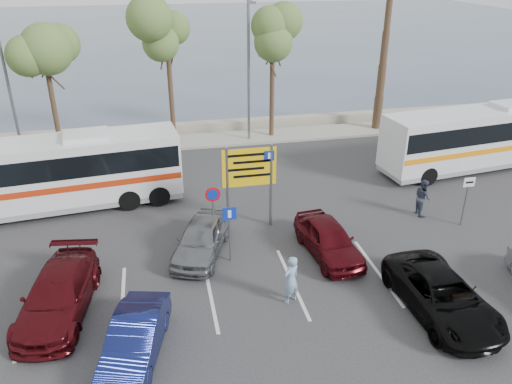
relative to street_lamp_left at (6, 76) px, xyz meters
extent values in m
plane|color=#2E2E31|center=(10.00, -13.52, -4.60)|extent=(120.00, 120.00, 0.00)
cube|color=#9A988C|center=(10.00, 0.48, -4.52)|extent=(44.00, 2.40, 0.15)
cube|color=gray|center=(10.00, 2.48, -4.30)|extent=(48.00, 0.80, 0.60)
plane|color=#3A4F5E|center=(10.00, 46.48, -4.59)|extent=(140.00, 140.00, 0.00)
cylinder|color=#382619|center=(2.00, 0.48, -1.93)|extent=(0.28, 0.28, 5.04)
cylinder|color=#382619|center=(8.50, 0.48, -1.65)|extent=(0.28, 0.28, 5.60)
cylinder|color=#382619|center=(14.50, 0.48, -1.86)|extent=(0.28, 0.28, 5.18)
cylinder|color=#382619|center=(21.50, 0.48, 0.55)|extent=(0.48, 0.48, 10.00)
cylinder|color=slate|center=(0.00, 0.08, -0.45)|extent=(0.16, 0.16, 8.00)
cylinder|color=slate|center=(13.00, 0.08, -0.45)|extent=(0.16, 0.16, 8.00)
cylinder|color=slate|center=(13.00, -0.37, 3.50)|extent=(0.12, 0.90, 0.12)
cube|color=slate|center=(13.00, -0.87, 3.45)|extent=(0.45, 0.25, 0.12)
cylinder|color=slate|center=(10.10, -10.32, -2.80)|extent=(0.12, 0.12, 3.60)
cylinder|color=slate|center=(11.90, -10.32, -2.80)|extent=(0.12, 0.12, 3.60)
cube|color=yellow|center=(11.00, -10.32, -1.90)|extent=(2.20, 0.06, 1.60)
cube|color=#0C2699|center=(11.80, -10.36, -1.45)|extent=(0.42, 0.01, 0.42)
cylinder|color=slate|center=(9.40, -11.12, -3.50)|extent=(0.07, 0.07, 2.20)
cylinder|color=#B20C0C|center=(9.40, -11.15, -2.55)|extent=(0.60, 0.03, 0.60)
cylinder|color=slate|center=(9.80, -12.72, -3.50)|extent=(0.07, 0.07, 2.20)
cube|color=#0C2699|center=(9.80, -12.74, -2.60)|extent=(0.50, 0.03, 0.50)
cylinder|color=slate|center=(19.80, -12.02, -3.50)|extent=(0.07, 0.07, 2.20)
cube|color=white|center=(19.80, -12.04, -2.60)|extent=(0.50, 0.03, 0.40)
cube|color=silver|center=(2.84, -7.02, -2.73)|extent=(11.25, 3.58, 2.72)
cube|color=black|center=(2.84, -7.02, -2.25)|extent=(11.03, 3.59, 0.97)
cube|color=#B12B0D|center=(2.84, -7.02, -3.17)|extent=(11.14, 3.59, 0.28)
cube|color=gray|center=(2.84, -7.02, -4.09)|extent=(11.14, 3.54, 0.51)
cube|color=silver|center=(2.84, -7.02, -1.26)|extent=(2.00, 1.67, 0.22)
cube|color=silver|center=(24.08, -6.51, -2.76)|extent=(11.11, 3.70, 2.68)
cube|color=black|center=(24.08, -6.51, -2.28)|extent=(10.90, 3.71, 0.95)
cube|color=orange|center=(24.08, -6.51, -3.19)|extent=(11.01, 3.71, 0.27)
cube|color=gray|center=(24.08, -6.51, -4.10)|extent=(11.00, 3.66, 0.50)
cube|color=silver|center=(24.08, -6.51, -1.31)|extent=(1.99, 1.68, 0.22)
imported|color=slate|center=(8.80, -12.02, -3.93)|extent=(2.91, 4.26, 1.35)
imported|color=#10184E|center=(6.40, -17.02, -3.98)|extent=(2.18, 3.97, 1.24)
imported|color=#480C11|center=(4.00, -14.55, -3.92)|extent=(2.57, 4.93, 1.37)
imported|color=#4A0A10|center=(13.50, -13.06, -3.93)|extent=(1.96, 4.07, 1.34)
imported|color=black|center=(15.90, -17.02, -3.95)|extent=(2.34, 4.77, 1.30)
imported|color=#809BBA|center=(11.35, -15.52, -3.73)|extent=(0.76, 0.67, 1.73)
imported|color=#333A4D|center=(18.60, -10.77, -3.78)|extent=(0.69, 0.85, 1.64)
camera|label=1|loc=(7.53, -28.33, 5.85)|focal=35.00mm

